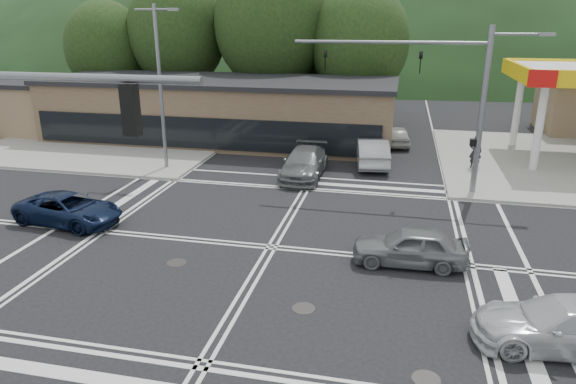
% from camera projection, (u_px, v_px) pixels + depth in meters
% --- Properties ---
extents(ground, '(120.00, 120.00, 0.00)m').
position_uv_depth(ground, '(272.00, 247.00, 19.55)').
color(ground, black).
rests_on(ground, ground).
extents(sidewalk_nw, '(16.00, 16.00, 0.15)m').
position_uv_depth(sidewalk_nw, '(119.00, 140.00, 36.44)').
color(sidewalk_nw, gray).
rests_on(sidewalk_nw, ground).
extents(commercial_row, '(24.00, 8.00, 4.00)m').
position_uv_depth(commercial_row, '(220.00, 111.00, 36.24)').
color(commercial_row, brown).
rests_on(commercial_row, ground).
extents(commercial_nw, '(8.00, 7.00, 3.60)m').
position_uv_depth(commercial_nw, '(24.00, 106.00, 39.56)').
color(commercial_nw, '#846B4F').
rests_on(commercial_nw, ground).
extents(hill_north, '(252.00, 126.00, 140.00)m').
position_uv_depth(hill_north, '(381.00, 61.00, 102.74)').
color(hill_north, black).
rests_on(hill_north, ground).
extents(tree_n_a, '(8.00, 8.00, 11.75)m').
position_uv_depth(tree_n_a, '(177.00, 32.00, 42.27)').
color(tree_n_a, '#382619').
rests_on(tree_n_a, ground).
extents(tree_n_b, '(9.00, 9.00, 12.98)m').
position_uv_depth(tree_n_b, '(271.00, 24.00, 40.44)').
color(tree_n_b, '#382619').
rests_on(tree_n_b, ground).
extents(tree_n_c, '(7.60, 7.60, 10.87)m').
position_uv_depth(tree_n_c, '(359.00, 42.00, 39.44)').
color(tree_n_c, '#382619').
rests_on(tree_n_c, ground).
extents(tree_n_d, '(6.80, 6.80, 9.76)m').
position_uv_depth(tree_n_d, '(107.00, 48.00, 42.99)').
color(tree_n_d, '#382619').
rests_on(tree_n_d, ground).
extents(tree_n_e, '(8.40, 8.40, 11.98)m').
position_uv_depth(tree_n_e, '(328.00, 32.00, 43.53)').
color(tree_n_e, '#382619').
rests_on(tree_n_e, ground).
extents(streetlight_nw, '(2.50, 0.25, 9.00)m').
position_uv_depth(streetlight_nw, '(161.00, 80.00, 27.95)').
color(streetlight_nw, slate).
rests_on(streetlight_nw, ground).
extents(signal_mast_ne, '(11.65, 0.30, 8.00)m').
position_uv_depth(signal_mast_ne, '(456.00, 90.00, 24.08)').
color(signal_mast_ne, slate).
rests_on(signal_mast_ne, ground).
extents(car_blue_west, '(4.85, 2.73, 1.28)m').
position_uv_depth(car_blue_west, '(69.00, 209.00, 21.65)').
color(car_blue_west, black).
rests_on(car_blue_west, ground).
extents(car_grey_center, '(4.05, 1.73, 1.36)m').
position_uv_depth(car_grey_center, '(410.00, 246.00, 18.02)').
color(car_grey_center, slate).
rests_on(car_grey_center, ground).
extents(car_silver_east, '(4.87, 2.29, 1.37)m').
position_uv_depth(car_silver_east, '(566.00, 325.00, 13.42)').
color(car_silver_east, '#B9BBC1').
rests_on(car_silver_east, ground).
extents(car_queue_a, '(2.40, 5.15, 1.63)m').
position_uv_depth(car_queue_a, '(372.00, 152.00, 30.17)').
color(car_queue_a, '#989A9F').
rests_on(car_queue_a, ground).
extents(car_queue_b, '(2.02, 4.05, 1.33)m').
position_uv_depth(car_queue_b, '(397.00, 136.00, 34.97)').
color(car_queue_b, '#B1B1AD').
rests_on(car_queue_b, ground).
extents(car_northbound, '(2.17, 5.26, 1.52)m').
position_uv_depth(car_northbound, '(304.00, 163.00, 28.03)').
color(car_northbound, slate).
rests_on(car_northbound, ground).
extents(pedestrian, '(0.69, 0.46, 1.89)m').
position_uv_depth(pedestrian, '(476.00, 152.00, 29.07)').
color(pedestrian, black).
rests_on(pedestrian, sidewalk_ne).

